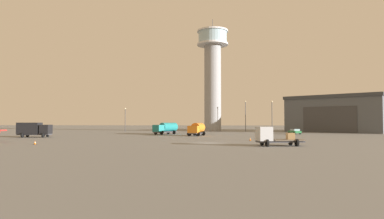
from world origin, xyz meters
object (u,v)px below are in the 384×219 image
truck_fuel_tanker_teal (166,128)px  traffic_cone_near_left (35,143)px  truck_box_black (34,129)px  light_post_east (245,114)px  truck_fuel_tanker_orange (197,129)px  car_green (295,131)px  light_post_west (272,114)px  truck_flatbed_silver (272,137)px  light_post_north (125,117)px  control_tower (213,71)px  traffic_cone_near_right (250,139)px

truck_fuel_tanker_teal → traffic_cone_near_left: 39.82m
truck_box_black → light_post_east: bearing=35.6°
truck_fuel_tanker_orange → light_post_east: bearing=170.7°
car_green → light_post_west: light_post_west is taller
truck_flatbed_silver → light_post_north: size_ratio=0.90×
control_tower → truck_fuel_tanker_orange: bearing=-95.3°
truck_box_black → light_post_east: (47.81, 38.43, 4.11)m
traffic_cone_near_right → control_tower: bearing=98.2°
truck_box_black → truck_fuel_tanker_orange: bearing=12.9°
light_post_east → truck_flatbed_silver: bearing=-91.1°
light_post_north → truck_fuel_tanker_orange: bearing=-45.6°
light_post_west → light_post_east: light_post_east is taller
truck_flatbed_silver → control_tower: bearing=-93.3°
truck_fuel_tanker_teal → truck_fuel_tanker_orange: truck_fuel_tanker_teal is taller
control_tower → truck_fuel_tanker_orange: size_ratio=6.14×
truck_fuel_tanker_orange → light_post_east: (13.67, 28.59, 4.19)m
truck_fuel_tanker_teal → truck_flatbed_silver: bearing=64.5°
traffic_cone_near_right → truck_box_black: bearing=169.2°
light_post_west → light_post_north: light_post_west is taller
truck_fuel_tanker_teal → light_post_north: size_ratio=0.94×
light_post_west → truck_flatbed_silver: bearing=-99.2°
truck_fuel_tanker_orange → car_green: 27.73m
light_post_north → truck_flatbed_silver: bearing=-55.9°
control_tower → truck_fuel_tanker_teal: control_tower is taller
truck_box_black → traffic_cone_near_right: bearing=-14.0°
truck_box_black → car_green: (59.28, 21.52, -1.00)m
truck_fuel_tanker_orange → traffic_cone_near_left: bearing=-20.1°
car_green → light_post_east: (-11.47, 16.91, 5.10)m
light_post_east → light_post_north: bearing=-174.9°
car_green → control_tower: bearing=31.4°
truck_box_black → light_post_west: bearing=23.0°
truck_fuel_tanker_teal → light_post_west: bearing=142.7°
control_tower → traffic_cone_near_right: size_ratio=61.48×
car_green → light_post_north: size_ratio=0.60×
car_green → light_post_north: bearing=61.2°
car_green → traffic_cone_near_left: car_green is taller
light_post_west → traffic_cone_near_right: bearing=-105.1°
traffic_cone_near_right → car_green: bearing=64.2°
light_post_east → traffic_cone_near_left: 68.64m
truck_flatbed_silver → truck_fuel_tanker_teal: 42.96m
truck_fuel_tanker_orange → light_post_west: 26.48m
truck_box_black → car_green: size_ratio=1.51×
light_post_west → light_post_north: bearing=169.4°
truck_flatbed_silver → traffic_cone_near_right: size_ratio=10.97×
truck_box_black → truck_fuel_tanker_orange: 35.54m
truck_fuel_tanker_teal → light_post_east: 30.84m
truck_flatbed_silver → car_green: size_ratio=1.50×
traffic_cone_near_left → traffic_cone_near_right: size_ratio=0.92×
truck_flatbed_silver → car_green: bearing=-118.7°
truck_flatbed_silver → truck_fuel_tanker_orange: (-12.54, 29.74, 0.36)m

